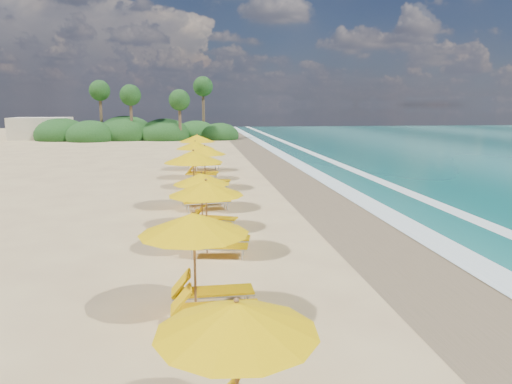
{
  "coord_description": "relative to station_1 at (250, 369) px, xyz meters",
  "views": [
    {
      "loc": [
        -2.23,
        -17.43,
        4.42
      ],
      "look_at": [
        0.0,
        0.0,
        1.2
      ],
      "focal_mm": 33.47,
      "sensor_mm": 36.0,
      "label": 1
    }
  ],
  "objects": [
    {
      "name": "station_8",
      "position": [
        -0.27,
        27.25,
        0.22
      ],
      "size": [
        3.22,
        3.17,
        2.5
      ],
      "rotation": [
        0.0,
        0.0,
        0.37
      ],
      "color": "olive",
      "rests_on": "ground"
    },
    {
      "name": "station_4",
      "position": [
        -0.26,
        11.46,
        -0.01
      ],
      "size": [
        2.71,
        2.68,
        2.08
      ],
      "rotation": [
        0.0,
        0.0,
        -0.4
      ],
      "color": "olive",
      "rests_on": "ground"
    },
    {
      "name": "treeline",
      "position": [
        -8.31,
        57.53,
        -0.18
      ],
      "size": [
        25.8,
        8.8,
        9.74
      ],
      "color": "#163D14",
      "rests_on": "ground"
    },
    {
      "name": "wet_sand",
      "position": [
        5.62,
        12.02,
        -1.18
      ],
      "size": [
        4.0,
        160.0,
        0.01
      ],
      "primitive_type": "cube",
      "color": "#81694D",
      "rests_on": "ground"
    },
    {
      "name": "surf_foam",
      "position": [
        8.32,
        12.02,
        -1.15
      ],
      "size": [
        4.0,
        160.0,
        0.01
      ],
      "color": "white",
      "rests_on": "ground"
    },
    {
      "name": "station_7",
      "position": [
        -0.42,
        23.23,
        0.13
      ],
      "size": [
        2.8,
        2.67,
        2.35
      ],
      "rotation": [
        0.0,
        0.0,
        -0.17
      ],
      "color": "olive",
      "rests_on": "ground"
    },
    {
      "name": "beach_building",
      "position": [
        -20.38,
        60.02,
        0.22
      ],
      "size": [
        7.0,
        5.0,
        2.8
      ],
      "primitive_type": "cube",
      "color": "beige",
      "rests_on": "ground"
    },
    {
      "name": "station_1",
      "position": [
        0.0,
        0.0,
        0.0
      ],
      "size": [
        2.7,
        2.65,
        2.11
      ],
      "rotation": [
        0.0,
        0.0,
        -0.35
      ],
      "color": "olive",
      "rests_on": "ground"
    },
    {
      "name": "station_5",
      "position": [
        -0.49,
        14.92,
        0.26
      ],
      "size": [
        3.07,
        2.93,
        2.57
      ],
      "rotation": [
        0.0,
        0.0,
        0.17
      ],
      "color": "olive",
      "rests_on": "ground"
    },
    {
      "name": "ground",
      "position": [
        1.62,
        12.02,
        -1.18
      ],
      "size": [
        160.0,
        160.0,
        0.0
      ],
      "primitive_type": "plane",
      "color": "#D6B77D",
      "rests_on": "ground"
    },
    {
      "name": "station_3",
      "position": [
        -0.14,
        8.53,
        0.1
      ],
      "size": [
        2.73,
        2.6,
        2.28
      ],
      "rotation": [
        0.0,
        0.0,
        -0.18
      ],
      "color": "olive",
      "rests_on": "ground"
    },
    {
      "name": "station_6",
      "position": [
        0.07,
        19.9,
        0.13
      ],
      "size": [
        2.78,
        2.65,
        2.35
      ],
      "rotation": [
        0.0,
        0.0,
        -0.16
      ],
      "color": "olive",
      "rests_on": "ground"
    },
    {
      "name": "station_2",
      "position": [
        -0.49,
        4.15,
        0.12
      ],
      "size": [
        2.53,
        2.35,
        2.32
      ],
      "rotation": [
        0.0,
        0.0,
        0.03
      ],
      "color": "olive",
      "rests_on": "ground"
    }
  ]
}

